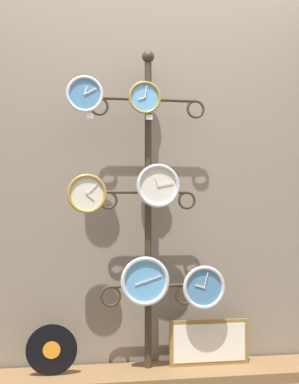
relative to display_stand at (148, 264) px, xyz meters
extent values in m
cube|color=gray|center=(0.00, 0.16, 0.73)|extent=(4.40, 0.04, 2.80)
cube|color=brown|center=(0.00, -0.06, -0.64)|extent=(2.20, 0.36, 0.06)
cylinder|color=#382D1E|center=(0.00, 0.00, -0.66)|extent=(0.40, 0.40, 0.02)
cylinder|color=#382D1E|center=(0.00, 0.00, 0.28)|extent=(0.04, 0.04, 1.86)
sphere|color=#382D1E|center=(0.00, 0.00, 1.25)|extent=(0.07, 0.07, 0.07)
cylinder|color=#382D1E|center=(-0.15, 0.00, 0.99)|extent=(0.29, 0.02, 0.02)
torus|color=#382D1E|center=(-0.29, 0.00, 0.94)|extent=(0.11, 0.02, 0.11)
cylinder|color=#382D1E|center=(0.15, 0.00, 0.99)|extent=(0.29, 0.02, 0.02)
torus|color=#382D1E|center=(0.29, 0.00, 0.94)|extent=(0.11, 0.02, 0.11)
cylinder|color=#382D1E|center=(-0.12, 0.00, 0.43)|extent=(0.24, 0.02, 0.02)
torus|color=#382D1E|center=(-0.24, 0.00, 0.38)|extent=(0.11, 0.02, 0.11)
cylinder|color=#382D1E|center=(0.12, 0.00, 0.43)|extent=(0.24, 0.02, 0.02)
torus|color=#382D1E|center=(0.24, 0.00, 0.38)|extent=(0.11, 0.02, 0.11)
cylinder|color=#382D1E|center=(-0.11, 0.00, -0.13)|extent=(0.22, 0.02, 0.02)
torus|color=#382D1E|center=(-0.22, 0.00, -0.18)|extent=(0.13, 0.02, 0.13)
cylinder|color=#382D1E|center=(0.11, 0.00, -0.13)|extent=(0.22, 0.02, 0.02)
torus|color=#382D1E|center=(0.22, 0.00, -0.18)|extent=(0.13, 0.02, 0.13)
cylinder|color=#4C84B2|center=(-0.38, -0.10, 0.98)|extent=(0.19, 0.02, 0.19)
torus|color=silver|center=(-0.38, -0.11, 0.98)|extent=(0.21, 0.02, 0.21)
cylinder|color=silver|center=(-0.38, -0.11, 0.98)|extent=(0.01, 0.01, 0.01)
cube|color=silver|center=(-0.38, -0.11, 1.00)|extent=(0.02, 0.00, 0.05)
cube|color=silver|center=(-0.35, -0.12, 1.00)|extent=(0.07, 0.00, 0.04)
cylinder|color=#60A8DB|center=(-0.04, -0.08, 0.98)|extent=(0.18, 0.02, 0.18)
torus|color=#A58438|center=(-0.04, -0.10, 0.98)|extent=(0.19, 0.02, 0.19)
cylinder|color=#A58438|center=(-0.04, -0.10, 0.98)|extent=(0.01, 0.01, 0.01)
cube|color=silver|center=(-0.05, -0.10, 0.97)|extent=(0.04, 0.00, 0.02)
cube|color=silver|center=(-0.03, -0.10, 1.01)|extent=(0.02, 0.00, 0.07)
cylinder|color=silver|center=(-0.37, -0.09, 0.42)|extent=(0.21, 0.02, 0.21)
torus|color=#A58438|center=(-0.37, -0.10, 0.42)|extent=(0.23, 0.02, 0.23)
cylinder|color=#A58438|center=(-0.37, -0.10, 0.42)|extent=(0.01, 0.01, 0.01)
cube|color=silver|center=(-0.35, -0.10, 0.40)|extent=(0.04, 0.00, 0.04)
cube|color=silver|center=(-0.34, -0.10, 0.44)|extent=(0.06, 0.00, 0.06)
cylinder|color=silver|center=(0.05, -0.07, 0.46)|extent=(0.23, 0.02, 0.23)
torus|color=silver|center=(0.05, -0.09, 0.46)|extent=(0.26, 0.02, 0.26)
cylinder|color=silver|center=(0.05, -0.09, 0.46)|extent=(0.01, 0.01, 0.01)
cube|color=silver|center=(0.04, -0.09, 0.49)|extent=(0.03, 0.00, 0.06)
cube|color=silver|center=(0.09, -0.09, 0.47)|extent=(0.09, 0.00, 0.03)
cylinder|color=#60A8DB|center=(-0.04, -0.10, -0.09)|extent=(0.26, 0.02, 0.26)
torus|color=silver|center=(-0.04, -0.11, -0.09)|extent=(0.28, 0.03, 0.28)
cylinder|color=silver|center=(-0.04, -0.11, -0.09)|extent=(0.02, 0.01, 0.02)
cube|color=silver|center=(-0.07, -0.11, -0.10)|extent=(0.06, 0.00, 0.03)
cube|color=silver|center=(0.01, -0.11, -0.07)|extent=(0.10, 0.00, 0.04)
cylinder|color=#4C84B2|center=(0.31, -0.09, -0.13)|extent=(0.23, 0.02, 0.23)
torus|color=silver|center=(0.31, -0.11, -0.13)|extent=(0.26, 0.02, 0.26)
cylinder|color=silver|center=(0.31, -0.11, -0.13)|extent=(0.01, 0.01, 0.01)
cube|color=silver|center=(0.29, -0.11, -0.12)|extent=(0.06, 0.00, 0.02)
cube|color=silver|center=(0.32, -0.11, -0.09)|extent=(0.03, 0.00, 0.09)
cylinder|color=black|center=(-0.56, -0.06, -0.46)|extent=(0.29, 0.01, 0.29)
cylinder|color=orange|center=(-0.56, -0.07, -0.46)|extent=(0.10, 0.00, 0.10)
cube|color=olive|center=(0.37, -0.01, -0.47)|extent=(0.49, 0.02, 0.27)
cube|color=white|center=(0.37, -0.03, -0.47)|extent=(0.44, 0.00, 0.23)
cube|color=white|center=(-0.35, -0.11, 0.86)|extent=(0.04, 0.00, 0.03)
cube|color=white|center=(-0.01, -0.09, 0.86)|extent=(0.04, 0.00, 0.03)
camera|label=1|loc=(-0.53, -3.14, 0.34)|focal=50.00mm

